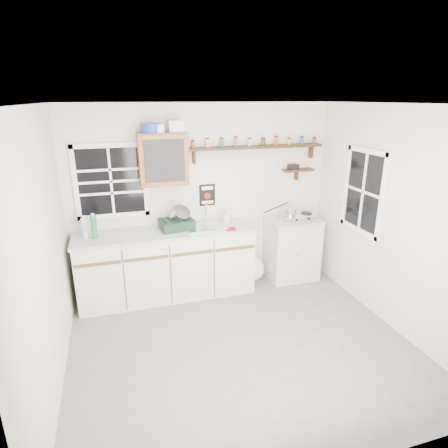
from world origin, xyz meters
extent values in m
cube|color=#58585A|center=(0.00, 0.00, -0.01)|extent=(3.60, 3.20, 0.02)
cube|color=silver|center=(0.00, 0.00, 2.51)|extent=(3.60, 3.20, 0.02)
cube|color=beige|center=(-1.81, 0.00, 1.25)|extent=(0.02, 3.20, 2.50)
cube|color=beige|center=(1.81, 0.00, 1.25)|extent=(0.02, 3.20, 2.50)
cube|color=beige|center=(0.00, 1.61, 1.25)|extent=(3.60, 0.02, 2.50)
cube|color=beige|center=(0.00, -1.61, 1.25)|extent=(3.60, 0.02, 2.50)
cube|color=beige|center=(-0.58, 1.30, 0.44)|extent=(2.27, 0.60, 0.88)
cube|color=#ABAEB4|center=(-0.58, 1.30, 0.90)|extent=(2.31, 0.62, 0.04)
cube|color=brown|center=(-1.44, 0.99, 0.70)|extent=(0.53, 0.02, 0.03)
cube|color=brown|center=(-0.87, 0.99, 0.70)|extent=(0.53, 0.02, 0.03)
cube|color=brown|center=(-0.30, 0.99, 0.70)|extent=(0.53, 0.02, 0.03)
cube|color=brown|center=(0.27, 0.99, 0.70)|extent=(0.53, 0.02, 0.03)
cube|color=silver|center=(1.25, 1.33, 0.44)|extent=(0.70, 0.55, 0.88)
cube|color=#ABAEB4|center=(1.25, 1.33, 0.90)|extent=(0.73, 0.57, 0.03)
cube|color=silver|center=(-0.05, 1.30, 0.93)|extent=(0.52, 0.44, 0.03)
cylinder|color=silver|center=(0.00, 1.46, 1.06)|extent=(0.02, 0.02, 0.28)
cylinder|color=silver|center=(0.00, 1.40, 1.19)|extent=(0.02, 0.14, 0.02)
cube|color=brown|center=(-0.55, 1.45, 1.82)|extent=(0.60, 0.30, 0.65)
cube|color=black|center=(-0.55, 1.29, 1.82)|extent=(0.48, 0.02, 0.52)
cylinder|color=#1A35AB|center=(-0.68, 1.45, 2.21)|extent=(0.24, 0.24, 0.11)
cube|color=silver|center=(-0.37, 1.45, 2.22)|extent=(0.18, 0.15, 0.14)
cylinder|color=silver|center=(-0.58, 1.40, 2.20)|extent=(0.12, 0.12, 0.10)
cube|color=black|center=(0.73, 1.51, 1.92)|extent=(1.91, 0.18, 0.04)
cube|color=black|center=(-0.13, 1.55, 1.82)|extent=(0.03, 0.10, 0.18)
cube|color=black|center=(1.58, 1.55, 1.82)|extent=(0.03, 0.10, 0.18)
cylinder|color=red|center=(-0.15, 1.51, 1.98)|extent=(0.05, 0.05, 0.09)
cylinder|color=black|center=(-0.15, 1.51, 2.03)|extent=(0.04, 0.04, 0.02)
cylinder|color=gold|center=(0.04, 1.51, 1.99)|extent=(0.05, 0.05, 0.11)
cylinder|color=black|center=(0.04, 1.51, 2.05)|extent=(0.04, 0.04, 0.02)
cylinder|color=#267226|center=(0.24, 1.51, 1.99)|extent=(0.05, 0.05, 0.10)
cylinder|color=black|center=(0.24, 1.51, 2.05)|extent=(0.05, 0.05, 0.02)
cylinder|color=#99591E|center=(0.43, 1.51, 2.00)|extent=(0.05, 0.05, 0.11)
cylinder|color=black|center=(0.43, 1.51, 2.06)|extent=(0.05, 0.05, 0.02)
cylinder|color=silver|center=(0.63, 1.51, 1.98)|extent=(0.04, 0.04, 0.09)
cylinder|color=black|center=(0.63, 1.51, 2.04)|extent=(0.04, 0.04, 0.02)
cylinder|color=#4C2614|center=(0.82, 1.51, 1.98)|extent=(0.06, 0.06, 0.09)
cylinder|color=black|center=(0.82, 1.51, 2.04)|extent=(0.05, 0.05, 0.02)
cylinder|color=#B24C19|center=(1.02, 1.51, 1.99)|extent=(0.05, 0.05, 0.11)
cylinder|color=black|center=(1.02, 1.51, 2.05)|extent=(0.04, 0.04, 0.02)
cylinder|color=gold|center=(1.21, 1.51, 1.98)|extent=(0.05, 0.05, 0.07)
cylinder|color=black|center=(1.21, 1.51, 2.02)|extent=(0.05, 0.05, 0.02)
cylinder|color=#334C8C|center=(1.41, 1.51, 1.98)|extent=(0.06, 0.06, 0.09)
cylinder|color=black|center=(1.41, 1.51, 2.03)|extent=(0.05, 0.05, 0.02)
cylinder|color=maroon|center=(1.60, 1.51, 1.97)|extent=(0.05, 0.05, 0.07)
cylinder|color=black|center=(1.60, 1.51, 2.02)|extent=(0.05, 0.05, 0.02)
cube|color=black|center=(1.38, 1.52, 1.57)|extent=(0.45, 0.15, 0.03)
cube|color=black|center=(1.38, 1.56, 1.49)|extent=(0.03, 0.08, 0.14)
cube|color=black|center=(1.30, 1.52, 1.62)|extent=(0.14, 0.10, 0.07)
cube|color=black|center=(0.05, 1.59, 1.28)|extent=(0.22, 0.01, 0.30)
cube|color=white|center=(0.05, 1.58, 1.38)|extent=(0.16, 0.00, 0.05)
cylinder|color=#A50C0C|center=(0.05, 1.58, 1.27)|extent=(0.09, 0.01, 0.09)
cube|color=white|center=(0.05, 1.58, 1.18)|extent=(0.16, 0.00, 0.04)
cube|color=black|center=(-1.20, 1.59, 1.55)|extent=(0.85, 0.02, 0.90)
cube|color=white|center=(-1.20, 1.59, 1.55)|extent=(0.93, 0.03, 0.98)
cube|color=black|center=(1.79, 0.55, 1.45)|extent=(0.02, 0.70, 1.00)
cube|color=white|center=(1.79, 0.55, 1.45)|extent=(0.03, 0.78, 1.08)
cylinder|color=#A5B5C1|center=(-1.56, 1.32, 1.05)|extent=(0.08, 0.08, 0.25)
cylinder|color=silver|center=(-1.56, 1.32, 1.19)|extent=(0.04, 0.04, 0.03)
cylinder|color=#22683A|center=(-1.45, 1.28, 1.06)|extent=(0.08, 0.08, 0.29)
cylinder|color=silver|center=(-1.45, 1.28, 1.22)|extent=(0.04, 0.04, 0.03)
cube|color=black|center=(-0.43, 1.34, 0.98)|extent=(0.46, 0.37, 0.13)
cylinder|color=silver|center=(-0.38, 1.34, 1.11)|extent=(0.33, 0.34, 0.25)
imported|color=silver|center=(0.27, 1.38, 1.01)|extent=(0.11, 0.11, 0.18)
cube|color=maroon|center=(0.23, 1.10, 0.93)|extent=(0.13, 0.11, 0.02)
cube|color=silver|center=(1.31, 1.31, 0.94)|extent=(0.54, 0.30, 0.07)
cylinder|color=black|center=(1.18, 1.31, 0.98)|extent=(0.16, 0.16, 0.01)
cylinder|color=black|center=(1.44, 1.31, 0.98)|extent=(0.16, 0.16, 0.01)
cylinder|color=silver|center=(1.18, 1.31, 1.03)|extent=(0.18, 0.18, 0.11)
cylinder|color=black|center=(1.01, 1.39, 1.07)|extent=(0.34, 0.11, 0.17)
ellipsoid|color=white|center=(0.65, 1.35, 0.18)|extent=(0.38, 0.35, 0.40)
cone|color=white|center=(0.67, 1.35, 0.37)|extent=(0.11, 0.11, 0.11)
camera|label=1|loc=(-1.17, -3.27, 2.55)|focal=30.00mm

